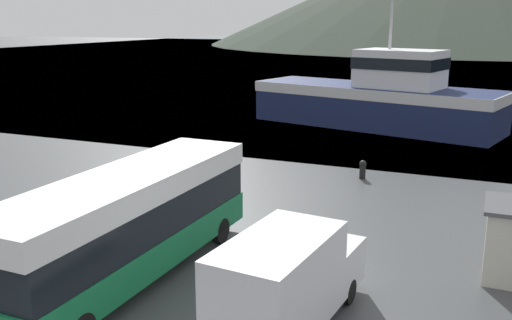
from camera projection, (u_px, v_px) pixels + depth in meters
water_surface at (468, 52)px, 137.59m from camera, size 240.00×240.00×0.00m
tour_bus at (129, 221)px, 16.86m from camera, size 2.77×10.43×3.28m
delivery_van at (288, 279)px, 14.12m from camera, size 2.56×5.82×2.61m
fishing_boat at (379, 97)px, 41.08m from camera, size 18.58×9.44×10.37m
storage_bin at (32, 219)px, 20.55m from camera, size 1.03×1.27×1.26m
small_boat at (397, 101)px, 51.85m from camera, size 2.93×7.29×0.84m
mooring_bollard at (363, 169)px, 27.95m from camera, size 0.35×0.35×0.93m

